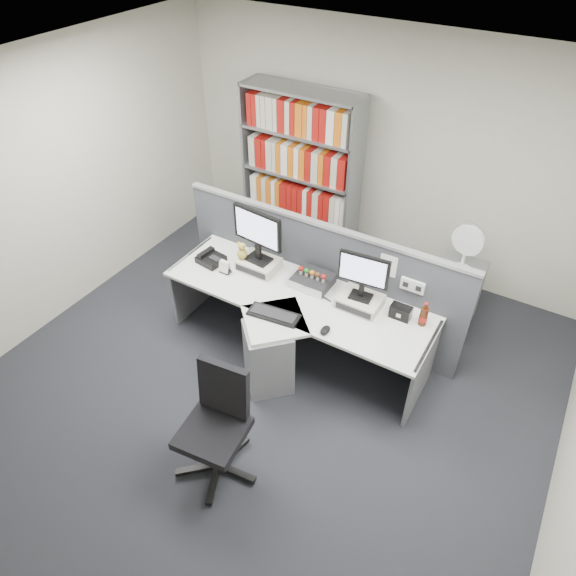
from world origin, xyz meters
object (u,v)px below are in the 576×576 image
Objects in this scene: filing_cabinet at (453,297)px; desk_fan at (468,243)px; monitor_right at (363,273)px; keyboard at (274,315)px; cola_bottle at (423,316)px; desktop_pc at (313,281)px; office_chair at (217,421)px; desk at (285,329)px; monitor_left at (257,232)px; speaker at (401,312)px; desk_calendar at (225,268)px; shelving_unit at (300,177)px; mouse at (325,330)px; desk_phone at (211,259)px.

desk_fan is (0.00, -0.00, 0.68)m from filing_cabinet.
keyboard is (-0.60, -0.52, -0.36)m from monitor_right.
cola_bottle is at bearing 26.14° from keyboard.
filing_cabinet is (1.15, 0.97, -0.42)m from desktop_pc.
desk is at bearing 95.68° from office_chair.
monitor_left is 2.96× the size of speaker.
speaker reaches higher than filing_cabinet.
monitor_right is 0.87× the size of desk_fan.
desk_fan is at bearing 67.45° from office_chair.
monitor_left is 0.83m from keyboard.
shelving_unit reaches higher than desk_calendar.
filing_cabinet is at bearing 58.05° from monitor_right.
desktop_pc is (0.05, 0.43, 0.31)m from desk.
filing_cabinet is (1.23, 1.54, -0.38)m from keyboard.
shelving_unit is at bearing 113.58° from keyboard.
desktop_pc is at bearing -56.20° from shelving_unit.
desk_fan is (0.74, 1.48, 0.29)m from mouse.
mouse reaches higher than desk.
speaker is (0.89, -0.01, 0.02)m from desktop_pc.
desktop_pc is 1.33× the size of desk_phone.
filing_cabinet is at bearing -12.07° from shelving_unit.
filing_cabinet is at bearing 51.24° from keyboard.
desk reaches higher than filing_cabinet.
desk is at bearing -130.62° from desk_fan.
desktop_pc is at bearing 18.27° from desk_calendar.
desktop_pc is 0.36× the size of office_chair.
desk_phone is at bearing -174.22° from cola_bottle.
cola_bottle is 0.35× the size of filing_cabinet.
desk_fan is at bearing 86.35° from cola_bottle.
desktop_pc reaches higher than desk.
shelving_unit is at bearing 104.05° from monitor_left.
monitor_right is 0.95× the size of keyboard.
desk_fan is at bearing -12.08° from shelving_unit.
monitor_left is at bearing -149.62° from filing_cabinet.
monitor_left is 1.17m from mouse.
keyboard is at bearing -139.07° from monitor_right.
cola_bottle is at bearing 58.16° from office_chair.
filing_cabinet is at bearing 32.14° from desk_calendar.
shelving_unit is (-1.47, 1.47, -0.12)m from monitor_right.
speaker is (1.95, 0.20, 0.02)m from desk_phone.
desk is 0.55m from mouse.
desktop_pc is at bearing 92.44° from office_chair.
office_chair is (-1.08, -2.60, 0.19)m from filing_cabinet.
monitor_right is at bearing -5.09° from desktop_pc.
desktop_pc is at bearing 128.41° from mouse.
mouse is (0.99, -0.47, -0.41)m from monitor_left.
desk_calendar is (-0.83, -0.27, 0.01)m from desktop_pc.
filing_cabinet is (1.20, 1.40, -0.11)m from desk.
office_chair is (0.65, -1.59, -0.61)m from monitor_left.
keyboard is 1.80× the size of desk_phone.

